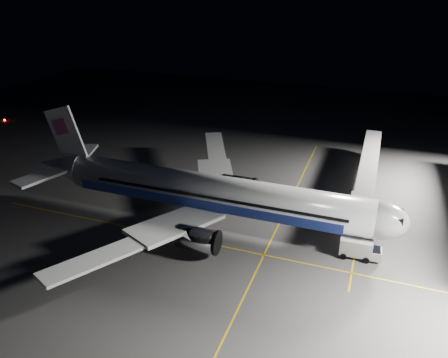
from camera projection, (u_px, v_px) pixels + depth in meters
The scene contains 11 objects.
ground at pixel (213, 222), 69.57m from camera, with size 200.00×200.00×0.00m, color #4C4C4F.
guide_line_main at pixel (274, 233), 66.47m from camera, with size 0.25×80.00×0.01m, color gold.
guide_line_cross at pixel (198, 241), 64.47m from camera, with size 70.00×0.25×0.01m, color gold.
guide_line_side at pixel (361, 216), 71.25m from camera, with size 0.25×40.00×0.01m, color gold.
airliner at pixel (206, 192), 67.71m from camera, with size 61.48×54.22×16.64m.
jet_bridge at pixel (368, 172), 76.15m from camera, with size 3.60×34.40×6.30m.
service_truck at pixel (360, 248), 60.24m from camera, with size 5.69×2.67×2.86m.
baggage_tug at pixel (220, 188), 78.95m from camera, with size 2.41×2.10×1.51m.
safety_cone_a at pixel (256, 215), 70.97m from camera, with size 0.46×0.46×0.69m, color #FF5A0A.
safety_cone_b at pixel (217, 181), 82.78m from camera, with size 0.41×0.41×0.62m, color #FF5A0A.
safety_cone_c at pixel (233, 208), 73.12m from camera, with size 0.35×0.35×0.53m, color #FF5A0A.
Camera 1 is at (22.19, -55.81, 35.82)m, focal length 35.00 mm.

